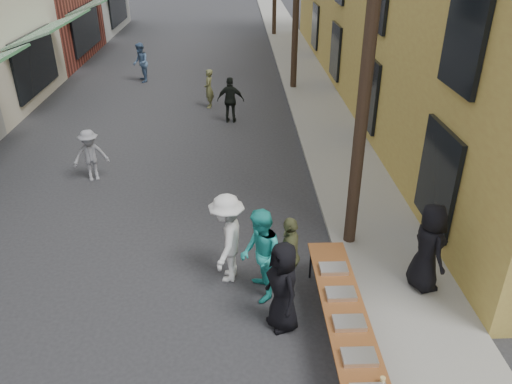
{
  "coord_description": "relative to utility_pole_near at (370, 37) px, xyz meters",
  "views": [
    {
      "loc": [
        1.87,
        -6.21,
        6.27
      ],
      "look_at": [
        2.23,
        3.08,
        1.3
      ],
      "focal_mm": 35.0,
      "sensor_mm": 36.0,
      "label": 1
    }
  ],
  "objects": [
    {
      "name": "sidewalk",
      "position": [
        0.7,
        12.0,
        -4.45
      ],
      "size": [
        2.2,
        60.0,
        0.1
      ],
      "primitive_type": "cube",
      "color": "gray",
      "rests_on": "ground"
    },
    {
      "name": "catering_tray_buns_end",
      "position": [
        -0.74,
        -1.97,
        -3.71
      ],
      "size": [
        0.5,
        0.33,
        0.08
      ],
      "primitive_type": "cube",
      "color": "tan",
      "rests_on": "serving_table"
    },
    {
      "name": "passerby_far",
      "position": [
        -6.74,
        13.38,
        -3.64
      ],
      "size": [
        0.84,
        0.97,
        1.72
      ],
      "primitive_type": "imported",
      "rotation": [
        0.0,
        0.0,
        4.96
      ],
      "color": "#4A6890",
      "rests_on": "ground"
    },
    {
      "name": "utility_pole_near",
      "position": [
        0.0,
        0.0,
        0.0
      ],
      "size": [
        0.26,
        0.26,
        9.0
      ],
      "primitive_type": "cylinder",
      "color": "#2D2116",
      "rests_on": "ground"
    },
    {
      "name": "guest_front_d",
      "position": [
        -2.68,
        -1.12,
        -3.57
      ],
      "size": [
        0.9,
        1.31,
        1.87
      ],
      "primitive_type": "imported",
      "rotation": [
        0.0,
        0.0,
        -1.75
      ],
      "color": "white",
      "rests_on": "ground"
    },
    {
      "name": "guest_front_e",
      "position": [
        -1.5,
        -1.53,
        -3.69
      ],
      "size": [
        0.53,
        1.0,
        1.62
      ],
      "primitive_type": "imported",
      "rotation": [
        0.0,
        0.0,
        -1.72
      ],
      "color": "brown",
      "rests_on": "ground"
    },
    {
      "name": "guest_front_a",
      "position": [
        -1.71,
        -2.51,
        -3.65
      ],
      "size": [
        0.81,
        0.97,
        1.7
      ],
      "primitive_type": "imported",
      "rotation": [
        0.0,
        0.0,
        -1.19
      ],
      "color": "black",
      "rests_on": "ground"
    },
    {
      "name": "passerby_right",
      "position": [
        -3.53,
        9.65,
        -3.76
      ],
      "size": [
        0.36,
        0.54,
        1.48
      ],
      "primitive_type": "imported",
      "rotation": [
        0.0,
        0.0,
        4.73
      ],
      "color": "olive",
      "rests_on": "ground"
    },
    {
      "name": "guest_front_c",
      "position": [
        -2.06,
        -1.71,
        -3.58
      ],
      "size": [
        0.8,
        0.98,
        1.85
      ],
      "primitive_type": "imported",
      "rotation": [
        0.0,
        0.0,
        -1.45
      ],
      "color": "#2BB5AB",
      "rests_on": "ground"
    },
    {
      "name": "ground",
      "position": [
        -4.3,
        -3.0,
        -4.5
      ],
      "size": [
        120.0,
        120.0,
        0.0
      ],
      "primitive_type": "plane",
      "color": "#28282B",
      "rests_on": "ground"
    },
    {
      "name": "catering_tray_foil_d",
      "position": [
        -0.74,
        -2.67,
        -3.71
      ],
      "size": [
        0.5,
        0.33,
        0.08
      ],
      "primitive_type": "cube",
      "color": "#B2B2B7",
      "rests_on": "serving_table"
    },
    {
      "name": "server",
      "position": [
        1.07,
        -1.66,
        -3.51
      ],
      "size": [
        0.72,
        0.96,
        1.79
      ],
      "primitive_type": "imported",
      "rotation": [
        0.0,
        0.0,
        1.75
      ],
      "color": "black",
      "rests_on": "sidewalk"
    },
    {
      "name": "catering_tray_buns",
      "position": [
        -0.74,
        -3.37,
        -3.71
      ],
      "size": [
        0.5,
        0.33,
        0.08
      ],
      "primitive_type": "cube",
      "color": "tan",
      "rests_on": "serving_table"
    },
    {
      "name": "serving_table",
      "position": [
        -0.74,
        -3.07,
        -3.79
      ],
      "size": [
        0.7,
        4.0,
        0.75
      ],
      "color": "brown",
      "rests_on": "ground"
    },
    {
      "name": "passerby_mid",
      "position": [
        -2.67,
        7.93,
        -3.68
      ],
      "size": [
        0.99,
        0.49,
        1.63
      ],
      "primitive_type": "imported",
      "rotation": [
        0.0,
        0.0,
        3.04
      ],
      "color": "black",
      "rests_on": "ground"
    },
    {
      "name": "catering_tray_foil_b",
      "position": [
        -0.74,
        -4.07,
        -3.71
      ],
      "size": [
        0.5,
        0.33,
        0.08
      ],
      "primitive_type": "cube",
      "color": "#B2B2B7",
      "rests_on": "serving_table"
    },
    {
      "name": "passerby_left",
      "position": [
        -6.48,
        3.43,
        -3.77
      ],
      "size": [
        1.08,
        0.84,
        1.47
      ],
      "primitive_type": "imported",
      "rotation": [
        0.0,
        0.0,
        0.36
      ],
      "color": "gray",
      "rests_on": "ground"
    }
  ]
}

